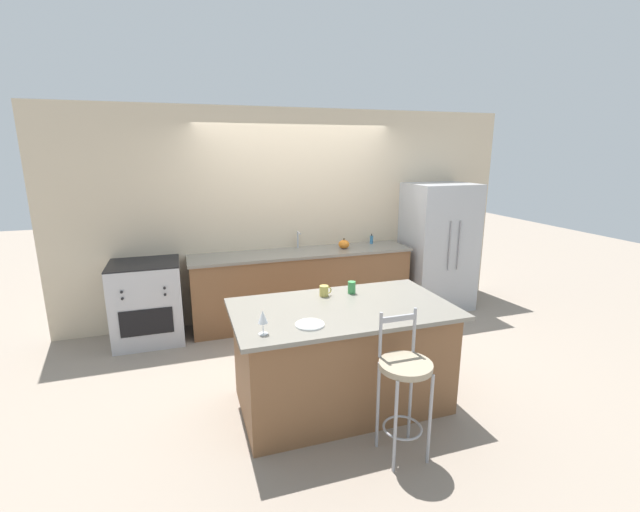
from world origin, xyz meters
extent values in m
plane|color=gray|center=(0.00, 0.00, 0.00)|extent=(18.00, 18.00, 0.00)
cube|color=beige|center=(0.00, 0.65, 1.35)|extent=(6.00, 0.07, 2.70)
cube|color=brown|center=(0.00, 0.35, 0.45)|extent=(2.80, 0.59, 0.89)
cube|color=gray|center=(0.00, 0.35, 0.91)|extent=(2.84, 0.63, 0.03)
cube|color=black|center=(0.00, 0.35, 0.92)|extent=(0.56, 0.33, 0.01)
cylinder|color=#ADAFB5|center=(0.00, 0.55, 1.04)|extent=(0.02, 0.02, 0.22)
cylinder|color=#ADAFB5|center=(0.00, 0.49, 1.14)|extent=(0.02, 0.12, 0.02)
cube|color=brown|center=(-0.21, -1.61, 0.43)|extent=(1.73, 0.94, 0.87)
cube|color=gray|center=(-0.21, -1.61, 0.89)|extent=(1.85, 1.06, 0.03)
cube|color=#ADAFB5|center=(1.95, 0.26, 0.87)|extent=(0.89, 0.73, 1.75)
cylinder|color=#939399|center=(1.88, -0.12, 0.96)|extent=(0.02, 0.02, 0.66)
cylinder|color=#939399|center=(2.02, -0.12, 0.96)|extent=(0.02, 0.02, 0.66)
cube|color=#B7B7BC|center=(-1.88, 0.30, 0.47)|extent=(0.77, 0.65, 0.93)
cube|color=black|center=(-1.88, -0.03, 0.35)|extent=(0.55, 0.01, 0.30)
cube|color=black|center=(-1.88, 0.30, 0.94)|extent=(0.77, 0.65, 0.02)
cylinder|color=black|center=(-2.10, -0.04, 0.73)|extent=(0.03, 0.02, 0.03)
cylinder|color=black|center=(-1.67, -0.04, 0.73)|extent=(0.03, 0.02, 0.03)
cylinder|color=black|center=(-2.10, -0.04, 0.65)|extent=(0.03, 0.02, 0.03)
cylinder|color=black|center=(-1.67, -0.04, 0.65)|extent=(0.03, 0.02, 0.03)
cylinder|color=#99999E|center=(-0.16, -2.51, 0.35)|extent=(0.02, 0.02, 0.70)
cylinder|color=#99999E|center=(0.11, -2.51, 0.35)|extent=(0.02, 0.02, 0.70)
cylinder|color=#99999E|center=(-0.16, -2.24, 0.35)|extent=(0.02, 0.02, 0.70)
cylinder|color=#99999E|center=(0.11, -2.24, 0.35)|extent=(0.02, 0.02, 0.70)
torus|color=#99999E|center=(-0.03, -2.37, 0.22)|extent=(0.29, 0.29, 0.02)
cylinder|color=gray|center=(-0.03, -2.37, 0.72)|extent=(0.38, 0.38, 0.04)
cylinder|color=#99999E|center=(-0.16, -2.24, 0.91)|extent=(0.02, 0.02, 0.34)
cylinder|color=#99999E|center=(0.11, -2.24, 0.91)|extent=(0.02, 0.02, 0.34)
cube|color=#99999E|center=(-0.03, -2.24, 1.02)|extent=(0.27, 0.02, 0.04)
cylinder|color=white|center=(-0.58, -1.90, 0.91)|extent=(0.22, 0.22, 0.01)
torus|color=white|center=(-0.58, -1.90, 0.92)|extent=(0.22, 0.22, 0.01)
cylinder|color=white|center=(-0.94, -1.94, 0.91)|extent=(0.07, 0.07, 0.00)
cylinder|color=white|center=(-0.94, -1.94, 0.95)|extent=(0.01, 0.01, 0.08)
cone|color=white|center=(-0.94, -1.94, 1.04)|extent=(0.07, 0.07, 0.10)
cylinder|color=#C1B251|center=(-0.27, -1.30, 0.95)|extent=(0.08, 0.08, 0.10)
torus|color=#C1B251|center=(-0.23, -1.30, 0.95)|extent=(0.07, 0.01, 0.07)
cylinder|color=#3D934C|center=(0.00, -1.31, 0.96)|extent=(0.07, 0.07, 0.11)
ellipsoid|color=orange|center=(0.56, 0.33, 0.99)|extent=(0.14, 0.14, 0.11)
cylinder|color=brown|center=(0.56, 0.33, 1.05)|extent=(0.02, 0.02, 0.02)
cylinder|color=teal|center=(1.04, 0.49, 0.98)|extent=(0.05, 0.05, 0.11)
cylinder|color=black|center=(1.04, 0.49, 1.05)|extent=(0.02, 0.02, 0.03)
camera|label=1|loc=(-1.45, -4.76, 2.19)|focal=24.00mm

